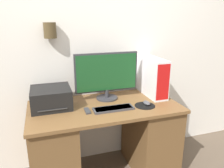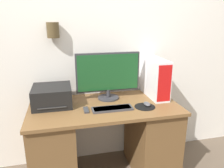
{
  "view_description": "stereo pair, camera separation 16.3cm",
  "coord_description": "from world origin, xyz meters",
  "px_view_note": "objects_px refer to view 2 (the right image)",
  "views": [
    {
      "loc": [
        -0.53,
        -1.5,
        1.6
      ],
      "look_at": [
        0.07,
        0.36,
        1.01
      ],
      "focal_mm": 35.0,
      "sensor_mm": 36.0,
      "label": 1
    },
    {
      "loc": [
        -0.37,
        -1.54,
        1.6
      ],
      "look_at": [
        0.07,
        0.36,
        1.01
      ],
      "focal_mm": 35.0,
      "sensor_mm": 36.0,
      "label": 2
    }
  ],
  "objects_px": {
    "printer": "(52,96)",
    "monitor": "(108,74)",
    "computer_tower": "(155,77)",
    "remote_control": "(86,110)",
    "mouse": "(147,104)",
    "keyboard": "(112,109)"
  },
  "relations": [
    {
      "from": "printer",
      "to": "monitor",
      "type": "bearing_deg",
      "value": 5.2
    },
    {
      "from": "printer",
      "to": "computer_tower",
      "type": "bearing_deg",
      "value": 1.34
    },
    {
      "from": "monitor",
      "to": "computer_tower",
      "type": "height_order",
      "value": "monitor"
    },
    {
      "from": "printer",
      "to": "remote_control",
      "type": "relative_size",
      "value": 2.93
    },
    {
      "from": "mouse",
      "to": "printer",
      "type": "xyz_separation_m",
      "value": [
        -0.87,
        0.23,
        0.07
      ]
    },
    {
      "from": "monitor",
      "to": "keyboard",
      "type": "relative_size",
      "value": 1.74
    },
    {
      "from": "keyboard",
      "to": "mouse",
      "type": "height_order",
      "value": "mouse"
    },
    {
      "from": "monitor",
      "to": "printer",
      "type": "bearing_deg",
      "value": -174.8
    },
    {
      "from": "keyboard",
      "to": "printer",
      "type": "distance_m",
      "value": 0.59
    },
    {
      "from": "printer",
      "to": "remote_control",
      "type": "xyz_separation_m",
      "value": [
        0.29,
        -0.21,
        -0.08
      ]
    },
    {
      "from": "mouse",
      "to": "computer_tower",
      "type": "xyz_separation_m",
      "value": [
        0.18,
        0.26,
        0.18
      ]
    },
    {
      "from": "monitor",
      "to": "keyboard",
      "type": "height_order",
      "value": "monitor"
    },
    {
      "from": "mouse",
      "to": "printer",
      "type": "relative_size",
      "value": 0.28
    },
    {
      "from": "keyboard",
      "to": "mouse",
      "type": "relative_size",
      "value": 3.74
    },
    {
      "from": "remote_control",
      "to": "mouse",
      "type": "bearing_deg",
      "value": -1.97
    },
    {
      "from": "keyboard",
      "to": "computer_tower",
      "type": "bearing_deg",
      "value": 27.02
    },
    {
      "from": "keyboard",
      "to": "remote_control",
      "type": "bearing_deg",
      "value": 173.39
    },
    {
      "from": "monitor",
      "to": "mouse",
      "type": "bearing_deg",
      "value": -42.0
    },
    {
      "from": "monitor",
      "to": "printer",
      "type": "relative_size",
      "value": 1.8
    },
    {
      "from": "computer_tower",
      "to": "monitor",
      "type": "bearing_deg",
      "value": 176.99
    },
    {
      "from": "mouse",
      "to": "printer",
      "type": "bearing_deg",
      "value": 165.03
    },
    {
      "from": "computer_tower",
      "to": "printer",
      "type": "relative_size",
      "value": 1.31
    }
  ]
}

